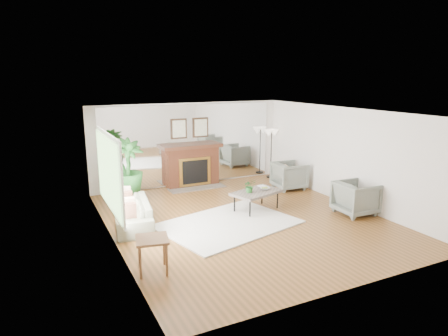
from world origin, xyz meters
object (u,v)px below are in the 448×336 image
sofa (132,213)px  armchair_front (356,198)px  potted_ficus (127,170)px  side_table (152,244)px  coffee_table (256,193)px  floor_lamp (272,137)px  armchair_back (289,176)px  fireplace (193,165)px

sofa → armchair_front: armchair_front is taller
sofa → potted_ficus: (0.26, 1.46, 0.64)m
side_table → potted_ficus: (0.46, 3.82, 0.41)m
coffee_table → armchair_front: armchair_front is taller
sofa → armchair_front: size_ratio=2.19×
floor_lamp → armchair_back: bearing=-99.8°
floor_lamp → potted_ficus: bearing=-170.0°
armchair_back → floor_lamp: size_ratio=0.55×
armchair_front → floor_lamp: (0.10, 3.96, 0.96)m
fireplace → coffee_table: size_ratio=1.47×
coffee_table → armchair_back: armchair_back is taller
potted_ficus → sofa: bearing=-100.3°
armchair_front → floor_lamp: 4.08m
side_table → potted_ficus: 3.87m
fireplace → sofa: fireplace is taller
potted_ficus → side_table: bearing=-96.9°
potted_ficus → floor_lamp: 4.98m
armchair_front → floor_lamp: bearing=0.5°
armchair_back → potted_ficus: size_ratio=0.51×
coffee_table → armchair_front: bearing=-32.3°
fireplace → sofa: 3.50m
fireplace → coffee_table: (0.57, -2.84, -0.21)m
coffee_table → armchair_back: (1.89, 1.28, -0.05)m
armchair_front → side_table: size_ratio=1.39×
sofa → armchair_front: (5.05, -1.64, 0.12)m
armchair_front → potted_ficus: bearing=59.0°
coffee_table → armchair_front: 2.40m
sofa → floor_lamp: 5.75m
floor_lamp → fireplace: bearing=176.6°
armchair_front → potted_ficus: (-4.79, 3.10, 0.52)m
coffee_table → fireplace: bearing=101.4°
potted_ficus → fireplace: bearing=25.0°
coffee_table → sofa: size_ratio=0.72×
sofa → potted_ficus: bearing=177.8°
armchair_back → side_table: armchair_back is taller
side_table → floor_lamp: 7.16m
sofa → potted_ficus: potted_ficus is taller
side_table → coffee_table: bearing=31.8°
fireplace → coffee_table: bearing=-78.6°
side_table → floor_lamp: bearing=41.2°
armchair_back → floor_lamp: 1.72m
coffee_table → side_table: side_table is taller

